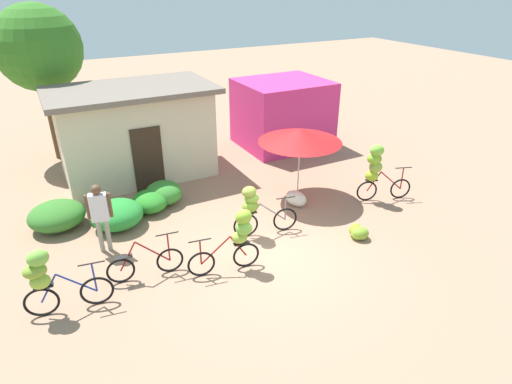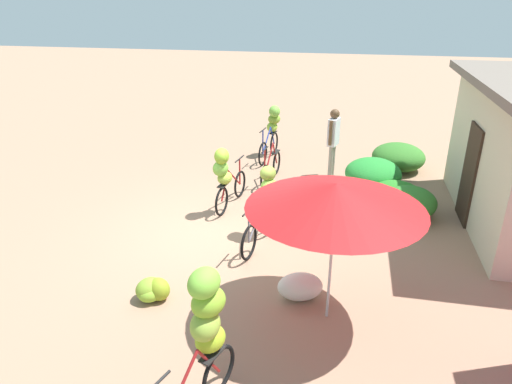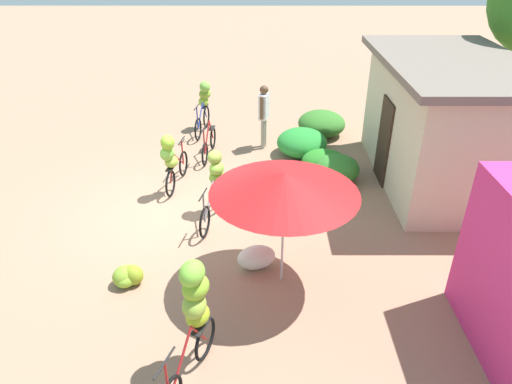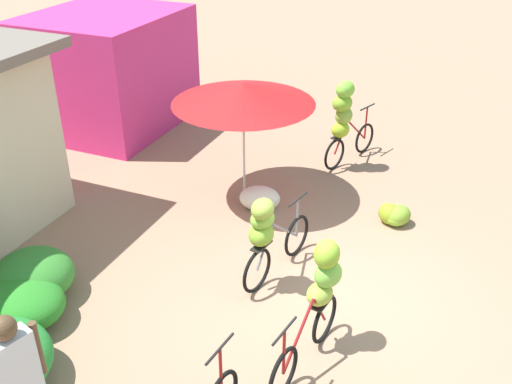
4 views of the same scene
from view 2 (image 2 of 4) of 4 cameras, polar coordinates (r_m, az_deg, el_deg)
The scene contains 14 objects.
ground_plane at distance 9.23m, azimuth -3.68°, elevation -4.84°, with size 60.00×60.00×0.00m, color #9F775D.
hedge_bush_front_left at distance 12.86m, azimuth 17.21°, elevation 4.16°, with size 1.44×1.38×0.70m, color #357328.
hedge_bush_front_right at distance 11.48m, azimuth 14.29°, elevation 2.23°, with size 1.36×1.34×0.71m, color #278932.
hedge_bush_mid at distance 10.62m, azimuth 16.93°, elevation -0.27°, with size 0.99×1.12×0.56m, color #2A8125.
hedge_bush_by_door at distance 10.19m, azimuth 18.50°, elevation -1.21°, with size 1.05×1.10×0.65m, color #34802C.
market_umbrella at distance 6.09m, azimuth 9.83°, elevation -0.49°, with size 2.40×2.40×2.11m.
bicycle_leftmost at distance 13.18m, azimuth 2.02°, elevation 8.03°, with size 1.66×0.42×1.47m.
bicycle_near_pile at distance 11.51m, azimuth 1.85°, elevation 2.96°, with size 1.66×0.26×1.01m.
bicycle_center_loaded at distance 9.72m, azimuth -3.86°, elevation 2.22°, with size 1.65×0.45×1.48m.
bicycle_by_shop at distance 8.59m, azimuth 1.26°, elevation -0.93°, with size 1.68×0.48×1.42m.
bicycle_rightmost at distance 5.18m, azimuth -6.52°, elevation -16.62°, with size 1.59×0.65×1.76m.
banana_pile_on_ground at distance 7.42m, azimuth -12.67°, elevation -11.71°, with size 0.58×0.67×0.35m.
produce_sack at distance 7.25m, azimuth 5.48°, elevation -11.58°, with size 0.70×0.44×0.44m, color silver.
person_vendor at distance 11.70m, azimuth 9.56°, elevation 6.86°, with size 0.56×0.30×1.77m.
Camera 2 is at (7.84, 2.19, 4.36)m, focal length 32.32 mm.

